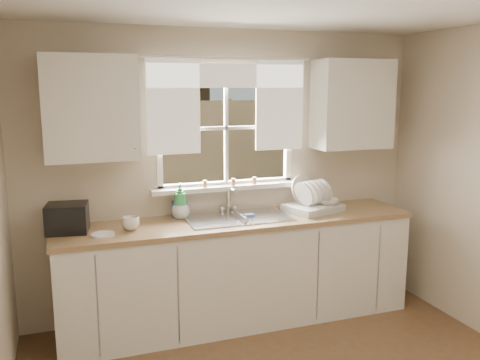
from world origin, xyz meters
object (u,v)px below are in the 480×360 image
object	(u,v)px
cup	(131,224)
soap_bottle_a	(180,201)
dish_rack	(313,203)
black_appliance	(67,218)

from	to	relation	value
cup	soap_bottle_a	bearing A→B (deg)	46.67
dish_rack	black_appliance	bearing A→B (deg)	179.16
dish_rack	cup	size ratio (longest dim) A/B	4.14
soap_bottle_a	cup	bearing A→B (deg)	-133.73
soap_bottle_a	black_appliance	bearing A→B (deg)	-153.29
dish_rack	soap_bottle_a	size ratio (longest dim) A/B	1.83
dish_rack	black_appliance	xyz separation A→B (m)	(-2.08, 0.03, 0.04)
cup	black_appliance	world-z (taller)	black_appliance
dish_rack	cup	bearing A→B (deg)	-177.18
cup	black_appliance	xyz separation A→B (m)	(-0.46, 0.11, 0.06)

